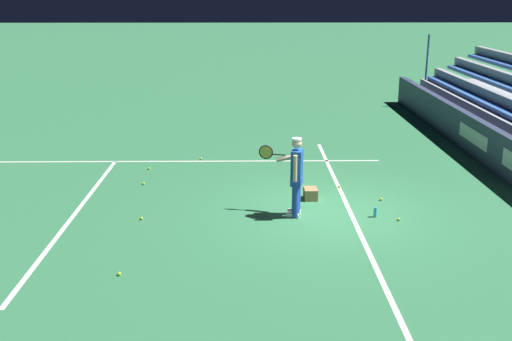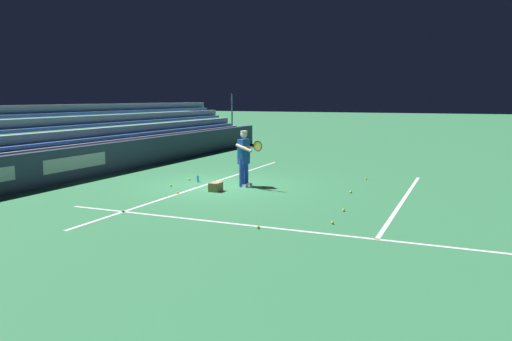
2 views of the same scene
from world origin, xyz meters
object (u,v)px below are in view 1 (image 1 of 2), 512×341
tennis_ball_near_player (381,199)px  tennis_ball_on_baseline (399,219)px  tennis_player (295,176)px  tennis_ball_toward_net (339,187)px  tennis_ball_far_left (144,183)px  tennis_ball_stray_back (149,169)px  ball_box_cardboard (310,194)px  water_bottle (375,212)px  tennis_ball_by_box (141,218)px  tennis_ball_midcourt (201,159)px  tennis_ball_far_right (119,274)px

tennis_ball_near_player → tennis_ball_on_baseline: (-1.27, -0.10, 0.00)m
tennis_player → tennis_ball_toward_net: tennis_player is taller
tennis_ball_far_left → tennis_ball_stray_back: same height
tennis_ball_far_left → tennis_ball_stray_back: 1.30m
tennis_ball_on_baseline → tennis_ball_toward_net: 2.39m
ball_box_cardboard → tennis_ball_toward_net: size_ratio=6.06×
tennis_ball_far_left → tennis_ball_near_player: 5.82m
ball_box_cardboard → tennis_ball_far_left: size_ratio=6.06×
ball_box_cardboard → tennis_ball_stray_back: bearing=59.5°
ball_box_cardboard → water_bottle: 1.73m
tennis_ball_toward_net → tennis_ball_by_box: size_ratio=1.00×
tennis_ball_near_player → tennis_ball_on_baseline: 1.28m
tennis_player → tennis_ball_stray_back: 5.14m
tennis_ball_midcourt → tennis_ball_near_player: bearing=-128.6°
ball_box_cardboard → tennis_ball_far_left: ball_box_cardboard is taller
tennis_player → tennis_ball_by_box: size_ratio=25.98×
tennis_player → tennis_ball_toward_net: bearing=-33.7°
tennis_ball_by_box → tennis_ball_midcourt: bearing=-11.0°
tennis_ball_on_baseline → water_bottle: water_bottle is taller
tennis_ball_on_baseline → water_bottle: (0.23, 0.46, 0.08)m
tennis_ball_stray_back → tennis_ball_on_baseline: bearing=-123.2°
tennis_ball_on_baseline → tennis_ball_near_player: bearing=4.5°
tennis_ball_stray_back → water_bottle: size_ratio=0.30×
tennis_ball_far_left → tennis_ball_midcourt: size_ratio=1.00×
tennis_ball_toward_net → tennis_ball_far_left: bearing=86.2°
ball_box_cardboard → tennis_ball_by_box: size_ratio=6.06×
tennis_ball_far_right → tennis_ball_toward_net: size_ratio=1.00×
tennis_ball_stray_back → tennis_ball_toward_net: bearing=-108.3°
tennis_ball_stray_back → tennis_ball_by_box: same height
tennis_ball_midcourt → tennis_ball_toward_net: 4.43m
ball_box_cardboard → tennis_ball_far_right: size_ratio=6.06×
tennis_ball_toward_net → water_bottle: (-1.97, -0.47, 0.08)m
tennis_player → tennis_ball_far_left: size_ratio=25.98×
ball_box_cardboard → tennis_ball_stray_back: size_ratio=6.06×
tennis_player → ball_box_cardboard: tennis_player is taller
tennis_ball_far_right → tennis_ball_toward_net: (4.65, -4.44, 0.00)m
tennis_ball_stray_back → ball_box_cardboard: bearing=-120.5°
tennis_ball_near_player → tennis_ball_toward_net: bearing=41.7°
tennis_ball_midcourt → tennis_ball_near_player: size_ratio=1.00×
ball_box_cardboard → tennis_ball_far_left: bearing=74.5°
tennis_ball_midcourt → tennis_player: bearing=-152.2°
ball_box_cardboard → tennis_ball_toward_net: (0.80, -0.79, -0.10)m
tennis_ball_stray_back → tennis_ball_on_baseline: size_ratio=1.00×
tennis_ball_far_left → tennis_ball_midcourt: same height
ball_box_cardboard → tennis_ball_on_baseline: ball_box_cardboard is taller
tennis_ball_midcourt → water_bottle: 6.12m
tennis_ball_toward_net → water_bottle: 2.03m
tennis_ball_stray_back → water_bottle: 6.49m
tennis_ball_near_player → ball_box_cardboard: bearing=85.5°
tennis_player → tennis_ball_far_right: (-2.80, 3.20, -0.86)m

